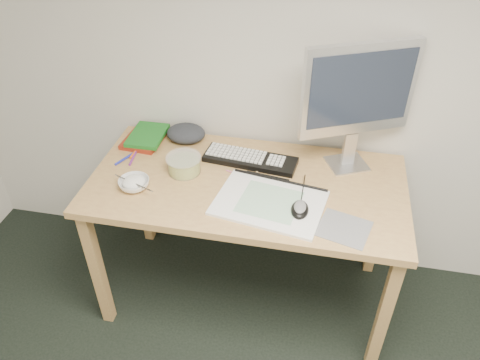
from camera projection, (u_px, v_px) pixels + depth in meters
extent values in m
plane|color=beige|center=(303.00, 33.00, 2.00)|extent=(3.60, 0.00, 3.60)
cube|color=tan|center=(97.00, 270.00, 2.18)|extent=(0.05, 0.05, 0.71)
cube|color=tan|center=(384.00, 316.00, 1.98)|extent=(0.05, 0.05, 0.71)
cube|color=tan|center=(143.00, 191.00, 2.65)|extent=(0.05, 0.05, 0.71)
cube|color=tan|center=(379.00, 222.00, 2.44)|extent=(0.05, 0.05, 0.71)
cube|color=tan|center=(247.00, 185.00, 2.08)|extent=(1.40, 0.70, 0.03)
cube|color=slate|center=(344.00, 228.00, 1.83)|extent=(0.23, 0.22, 0.00)
cube|color=white|center=(269.00, 203.00, 1.95)|extent=(0.49, 0.39, 0.01)
cube|color=black|center=(250.00, 160.00, 2.19)|extent=(0.45, 0.19, 0.03)
cube|color=silver|center=(347.00, 164.00, 2.18)|extent=(0.22, 0.21, 0.01)
cube|color=silver|center=(349.00, 149.00, 2.13)|extent=(0.06, 0.04, 0.16)
cube|color=silver|center=(359.00, 90.00, 1.95)|extent=(0.47, 0.25, 0.41)
cube|color=black|center=(360.00, 88.00, 1.94)|extent=(0.41, 0.20, 0.32)
ellipsoid|color=black|center=(300.00, 207.00, 1.89)|extent=(0.07, 0.12, 0.04)
imported|color=white|center=(134.00, 184.00, 2.03)|extent=(0.15, 0.15, 0.04)
cylinder|color=#B4B4B6|center=(134.00, 183.00, 1.99)|extent=(0.20, 0.09, 0.02)
cylinder|color=#D7D94C|center=(184.00, 164.00, 2.11)|extent=(0.20, 0.20, 0.08)
cube|color=maroon|center=(145.00, 138.00, 2.34)|extent=(0.19, 0.24, 0.02)
cube|color=#1A6B1F|center=(148.00, 135.00, 2.32)|extent=(0.16, 0.23, 0.02)
ellipsoid|color=#24272B|center=(186.00, 133.00, 2.33)|extent=(0.18, 0.16, 0.07)
cylinder|color=#D26993|center=(242.00, 176.00, 2.10)|extent=(0.16, 0.06, 0.01)
cylinder|color=tan|center=(264.00, 178.00, 2.09)|extent=(0.11, 0.12, 0.01)
cylinder|color=black|center=(268.00, 176.00, 2.10)|extent=(0.20, 0.04, 0.01)
cylinder|color=#2029AE|center=(125.00, 158.00, 2.21)|extent=(0.06, 0.12, 0.01)
cylinder|color=orange|center=(136.00, 150.00, 2.26)|extent=(0.02, 0.13, 0.01)
cylinder|color=#72258A|center=(133.00, 158.00, 2.21)|extent=(0.02, 0.11, 0.01)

